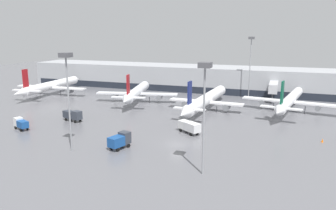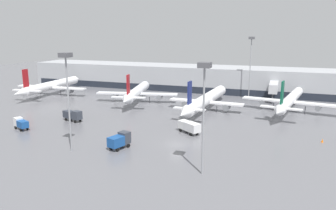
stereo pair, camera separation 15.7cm
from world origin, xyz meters
TOP-DOWN VIEW (x-y plane):
  - ground_plane at (0.00, 0.00)m, footprint 320.00×320.00m
  - terminal_building at (0.05, 61.94)m, footprint 160.00×26.22m
  - parked_jet_1 at (20.99, 35.74)m, footprint 25.84×35.78m
  - parked_jet_2 at (-23.94, 33.28)m, footprint 25.49×31.93m
  - parked_jet_3 at (-57.46, 34.51)m, footprint 26.44×35.90m
  - parked_jet_4 at (-1.11, 29.96)m, footprint 21.18×39.89m
  - service_truck_0 at (0.40, 7.79)m, footprint 5.82×4.92m
  - service_truck_1 at (-29.37, 7.60)m, footprint 5.74×3.10m
  - service_truck_2 at (-9.30, -5.85)m, footprint 3.26×4.83m
  - service_truck_3 at (-36.06, -2.37)m, footprint 4.63×3.15m
  - traffic_cone_1 at (18.08, 36.53)m, footprint 0.51×0.51m
  - traffic_cone_2 at (27.15, 10.96)m, footprint 0.49×0.49m
  - apron_light_mast_0 at (-17.03, -10.09)m, footprint 1.80×1.80m
  - apron_light_mast_1 at (8.11, -11.71)m, footprint 1.80×1.80m
  - apron_light_mast_3 at (8.46, 50.29)m, footprint 1.80×1.80m

SIDE VIEW (x-z plane):
  - ground_plane at x=0.00m, z-range 0.00..0.00m
  - traffic_cone_1 at x=18.08m, z-range 0.00..0.59m
  - traffic_cone_2 at x=27.15m, z-range 0.00..0.69m
  - service_truck_3 at x=-36.06m, z-range 0.19..2.76m
  - service_truck_0 at x=0.40m, z-range 0.30..2.82m
  - service_truck_1 at x=-29.37m, z-range 0.21..2.99m
  - service_truck_2 at x=-9.30m, z-range 0.19..3.14m
  - parked_jet_4 at x=-1.11m, z-range -2.06..8.06m
  - parked_jet_3 at x=-57.46m, z-range -1.92..8.35m
  - parked_jet_2 at x=-23.94m, z-range -1.75..8.26m
  - parked_jet_1 at x=20.99m, z-range -1.75..8.44m
  - terminal_building at x=0.05m, z-range -0.01..8.99m
  - apron_light_mast_1 at x=8.11m, z-range 5.10..22.38m
  - apron_light_mast_0 at x=-17.03m, z-range 5.24..23.28m
  - apron_light_mast_3 at x=8.46m, z-range 5.62..25.72m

